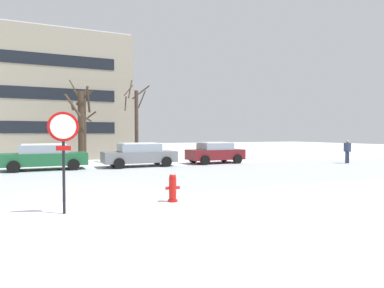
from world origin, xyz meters
name	(u,v)px	position (x,y,z in m)	size (l,w,h in m)	color
ground_plane	(88,194)	(0.00, 0.00, 0.00)	(120.00, 120.00, 0.00)	white
road_surface	(81,181)	(0.00, 3.41, 0.00)	(80.00, 8.83, 0.00)	#B7BCC4
stop_sign	(63,142)	(-0.82, -2.49, 1.82)	(0.76, 0.20, 2.60)	black
fire_hydrant	(173,187)	(2.22, -2.23, 0.44)	(0.44, 0.30, 0.88)	red
parked_car_green	(44,157)	(-1.60, 8.77, 0.76)	(4.61, 2.17, 1.48)	#1E6038
parked_car_gray	(139,154)	(3.83, 8.57, 0.76)	(4.56, 2.18, 1.48)	slate
parked_car_maroon	(215,152)	(9.25, 8.78, 0.75)	(3.92, 2.16, 1.47)	maroon
pedestrian_crossing	(347,150)	(17.72, 5.14, 0.95)	(0.48, 0.43, 1.64)	#2D334C
tree_far_right	(136,122)	(4.33, 11.65, 2.93)	(2.01, 1.63, 5.97)	#423326
tree_far_left	(84,123)	(0.82, 12.49, 2.83)	(1.85, 1.85, 5.79)	#423326
tree_far_mid	(81,123)	(0.56, 11.47, 2.75)	(1.81, 1.82, 5.20)	#423326
building_far_left	(32,100)	(-2.95, 21.23, 5.13)	(15.92, 11.90, 10.26)	#9E937F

